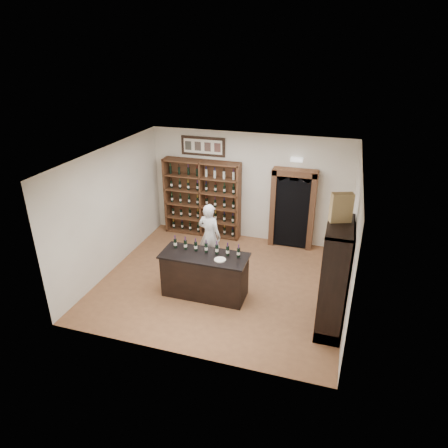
{
  "coord_description": "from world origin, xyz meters",
  "views": [
    {
      "loc": [
        2.39,
        -7.59,
        5.14
      ],
      "look_at": [
        -0.04,
        0.3,
        1.35
      ],
      "focal_mm": 32.0,
      "sensor_mm": 36.0,
      "label": 1
    }
  ],
  "objects": [
    {
      "name": "ceiling",
      "position": [
        0.0,
        0.0,
        3.0
      ],
      "size": [
        5.5,
        5.5,
        0.0
      ],
      "primitive_type": "plane",
      "rotation": [
        3.14,
        0.0,
        0.0
      ],
      "color": "white",
      "rests_on": "wall_back"
    },
    {
      "name": "side_cabinet",
      "position": [
        2.52,
        -0.9,
        0.75
      ],
      "size": [
        0.48,
        1.2,
        2.2
      ],
      "color": "black",
      "rests_on": "ground"
    },
    {
      "name": "wall_back",
      "position": [
        0.0,
        2.5,
        1.5
      ],
      "size": [
        5.5,
        0.04,
        3.0
      ],
      "primitive_type": "cube",
      "color": "white",
      "rests_on": "ground"
    },
    {
      "name": "counter_bottle_3",
      "position": [
        -0.2,
        -0.47,
        1.11
      ],
      "size": [
        0.07,
        0.07,
        0.3
      ],
      "color": "black",
      "rests_on": "tasting_counter"
    },
    {
      "name": "shopkeeper",
      "position": [
        -0.51,
        0.64,
        0.83
      ],
      "size": [
        0.67,
        0.51,
        1.65
      ],
      "primitive_type": "imported",
      "rotation": [
        0.0,
        0.0,
        2.93
      ],
      "color": "white",
      "rests_on": "ground"
    },
    {
      "name": "wall_left",
      "position": [
        -2.75,
        0.0,
        1.5
      ],
      "size": [
        0.04,
        5.0,
        3.0
      ],
      "primitive_type": "cube",
      "color": "white",
      "rests_on": "ground"
    },
    {
      "name": "counter_bottle_2",
      "position": [
        -0.44,
        -0.47,
        1.11
      ],
      "size": [
        0.07,
        0.07,
        0.3
      ],
      "color": "black",
      "rests_on": "tasting_counter"
    },
    {
      "name": "counter_bottle_1",
      "position": [
        -0.68,
        -0.47,
        1.11
      ],
      "size": [
        0.07,
        0.07,
        0.3
      ],
      "color": "black",
      "rests_on": "tasting_counter"
    },
    {
      "name": "plate",
      "position": [
        0.19,
        -0.71,
        1.01
      ],
      "size": [
        0.24,
        0.24,
        0.02
      ],
      "primitive_type": "cylinder",
      "color": "white",
      "rests_on": "tasting_counter"
    },
    {
      "name": "wine_crate",
      "position": [
        2.46,
        -0.75,
        2.47
      ],
      "size": [
        0.41,
        0.28,
        0.54
      ],
      "primitive_type": "cube",
      "rotation": [
        0.0,
        0.0,
        0.36
      ],
      "color": "#A38256",
      "rests_on": "side_cabinet"
    },
    {
      "name": "counter_bottle_5",
      "position": [
        0.28,
        -0.47,
        1.11
      ],
      "size": [
        0.07,
        0.07,
        0.3
      ],
      "color": "black",
      "rests_on": "tasting_counter"
    },
    {
      "name": "floor",
      "position": [
        0.0,
        0.0,
        0.0
      ],
      "size": [
        5.5,
        5.5,
        0.0
      ],
      "primitive_type": "plane",
      "color": "#94603B",
      "rests_on": "ground"
    },
    {
      "name": "arched_doorway",
      "position": [
        1.25,
        2.33,
        1.14
      ],
      "size": [
        1.17,
        0.35,
        2.17
      ],
      "color": "black",
      "rests_on": "ground"
    },
    {
      "name": "emergency_light",
      "position": [
        1.25,
        2.42,
        2.4
      ],
      "size": [
        0.3,
        0.1,
        0.1
      ],
      "primitive_type": "cube",
      "color": "white",
      "rests_on": "wall_back"
    },
    {
      "name": "tasting_counter",
      "position": [
        -0.2,
        -0.6,
        0.49
      ],
      "size": [
        1.88,
        0.78,
        1.0
      ],
      "color": "black",
      "rests_on": "ground"
    },
    {
      "name": "counter_bottle_6",
      "position": [
        0.52,
        -0.47,
        1.11
      ],
      "size": [
        0.07,
        0.07,
        0.3
      ],
      "color": "black",
      "rests_on": "tasting_counter"
    },
    {
      "name": "counter_bottle_4",
      "position": [
        0.04,
        -0.47,
        1.11
      ],
      "size": [
        0.07,
        0.07,
        0.3
      ],
      "color": "black",
      "rests_on": "tasting_counter"
    },
    {
      "name": "framed_picture",
      "position": [
        -1.3,
        2.47,
        2.55
      ],
      "size": [
        1.25,
        0.04,
        0.52
      ],
      "primitive_type": "cube",
      "color": "black",
      "rests_on": "wall_back"
    },
    {
      "name": "wall_right",
      "position": [
        2.75,
        0.0,
        1.5
      ],
      "size": [
        0.04,
        5.0,
        3.0
      ],
      "primitive_type": "cube",
      "color": "white",
      "rests_on": "ground"
    },
    {
      "name": "wine_shelf",
      "position": [
        -1.3,
        2.33,
        1.1
      ],
      "size": [
        2.2,
        0.38,
        2.2
      ],
      "color": "brown",
      "rests_on": "ground"
    },
    {
      "name": "counter_bottle_0",
      "position": [
        -0.92,
        -0.47,
        1.11
      ],
      "size": [
        0.07,
        0.07,
        0.3
      ],
      "color": "black",
      "rests_on": "tasting_counter"
    }
  ]
}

